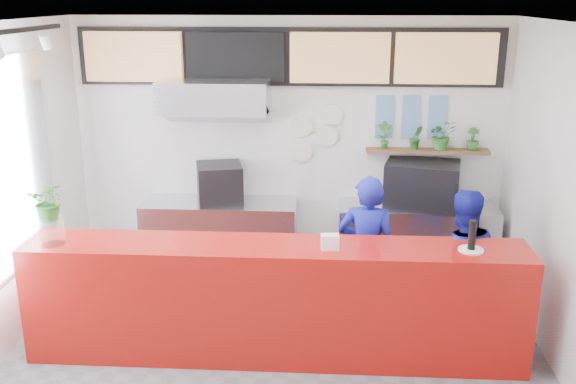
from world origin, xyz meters
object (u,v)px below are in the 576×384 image
at_px(espresso_machine, 422,184).
at_px(pepper_mill, 472,235).
at_px(service_counter, 275,301).
at_px(staff_right, 459,265).
at_px(panini_oven, 220,183).
at_px(staff_center, 367,253).

relative_size(espresso_machine, pepper_mill, 3.05).
height_order(service_counter, staff_right, staff_right).
bearing_deg(service_counter, panini_oven, 113.63).
bearing_deg(staff_center, staff_right, 179.14).
height_order(espresso_machine, staff_center, staff_center).
bearing_deg(service_counter, pepper_mill, -0.99).
height_order(service_counter, staff_center, staff_center).
xyz_separation_m(service_counter, pepper_mill, (1.71, -0.03, 0.70)).
relative_size(panini_oven, pepper_mill, 1.91).
xyz_separation_m(panini_oven, espresso_machine, (2.32, 0.00, 0.03)).
height_order(service_counter, espresso_machine, espresso_machine).
bearing_deg(staff_right, service_counter, 9.59).
bearing_deg(espresso_machine, service_counter, -117.48).
bearing_deg(pepper_mill, espresso_machine, 95.44).
xyz_separation_m(espresso_machine, staff_center, (-0.68, -1.19, -0.37)).
relative_size(staff_right, pepper_mill, 5.72).
bearing_deg(pepper_mill, panini_oven, 143.74).
height_order(espresso_machine, staff_right, staff_right).
relative_size(espresso_machine, staff_right, 0.53).
bearing_deg(panini_oven, staff_right, -41.97).
xyz_separation_m(service_counter, staff_right, (1.73, 0.46, 0.20)).
bearing_deg(pepper_mill, staff_center, 143.09).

